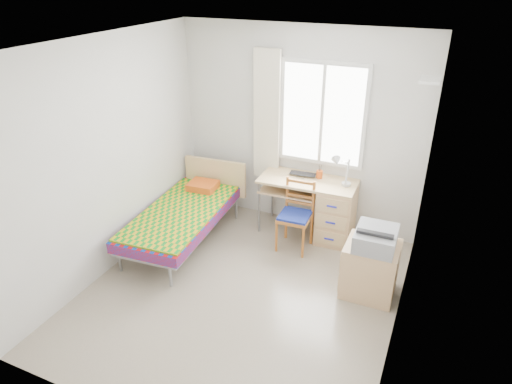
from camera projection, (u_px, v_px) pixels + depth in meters
floor at (242, 291)px, 4.98m from camera, size 3.50×3.50×0.00m
ceiling at (237, 45)px, 3.82m from camera, size 3.50×3.50×0.00m
wall_back at (299, 130)px, 5.83m from camera, size 3.20×0.00×3.20m
wall_left at (108, 159)px, 4.98m from camera, size 0.00×3.50×3.50m
wall_right at (412, 217)px, 3.82m from camera, size 0.00×3.50×3.50m
window at (322, 115)px, 5.59m from camera, size 1.10×0.04×1.30m
curtain at (267, 117)px, 5.86m from camera, size 0.35×0.05×1.70m
floating_shelf at (430, 80)px, 4.63m from camera, size 0.20×0.32×0.03m
bed at (185, 213)px, 5.75m from camera, size 1.00×1.92×0.81m
desk at (331, 209)px, 5.79m from camera, size 1.24×0.60×0.76m
chair at (297, 211)px, 5.58m from camera, size 0.40×0.40×0.88m
cabinet at (370, 269)px, 4.84m from camera, size 0.56×0.50×0.60m
printer at (376, 238)px, 4.64m from camera, size 0.42×0.48×0.20m
laptop at (302, 176)px, 5.83m from camera, size 0.36×0.25×0.03m
pen_cup at (319, 174)px, 5.78m from camera, size 0.09×0.09×0.10m
task_lamp at (340, 167)px, 5.42m from camera, size 0.23×0.33×0.44m
book at (296, 190)px, 5.89m from camera, size 0.20×0.25×0.02m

